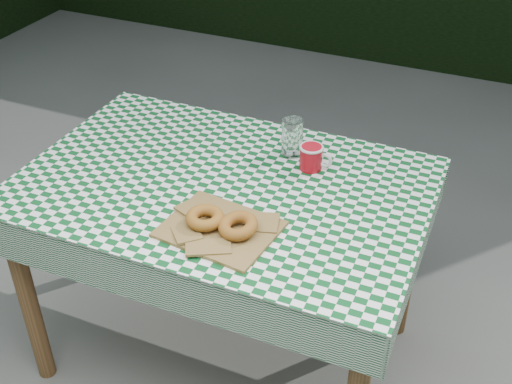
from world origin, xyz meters
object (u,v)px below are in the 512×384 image
Objects in this scene: drinking_glass at (292,137)px; table at (226,275)px; paper_bag at (220,228)px; coffee_mug at (311,157)px.

table is at bearing -118.60° from drinking_glass.
paper_bag is 0.42m from coffee_mug.
coffee_mug is (0.12, 0.40, 0.03)m from paper_bag.
table is 8.56× the size of coffee_mug.
drinking_glass is at bearing 85.42° from paper_bag.
paper_bag is at bearing -94.58° from drinking_glass.
coffee_mug is 1.15× the size of drinking_glass.
table is at bearing -140.69° from coffee_mug.
drinking_glass reaches higher than table.
table is 0.52m from drinking_glass.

